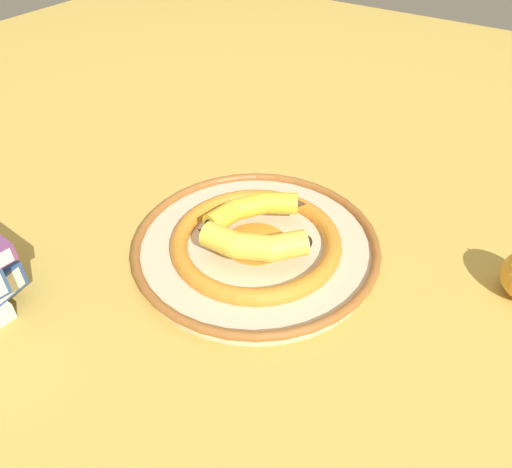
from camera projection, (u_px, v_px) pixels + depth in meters
The scene contains 4 objects.
ground_plane at pixel (249, 267), 0.76m from camera, with size 2.80×2.80×0.00m, color gold.
decorative_bowl at pixel (256, 244), 0.78m from camera, with size 0.38×0.38×0.04m.
banana_a at pixel (251, 244), 0.72m from camera, with size 0.09×0.16×0.04m.
banana_b at pixel (253, 208), 0.79m from camera, with size 0.15×0.12×0.03m.
Camera 1 is at (-0.46, -0.32, 0.52)m, focal length 35.00 mm.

